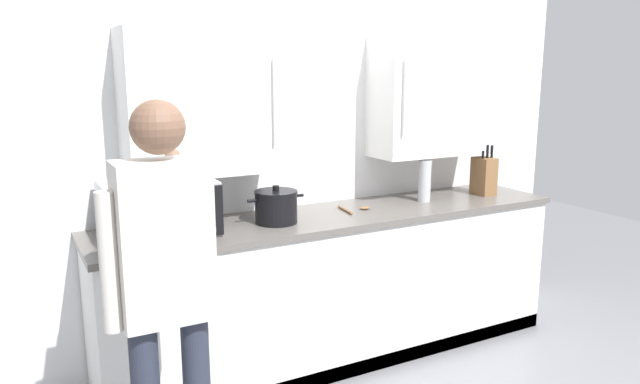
{
  "coord_description": "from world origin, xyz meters",
  "views": [
    {
      "loc": [
        -1.73,
        -2.2,
        1.75
      ],
      "look_at": [
        -0.15,
        0.72,
        1.05
      ],
      "focal_mm": 33.74,
      "sensor_mm": 36.0,
      "label": 1
    }
  ],
  "objects_px": {
    "wooden_spoon": "(356,209)",
    "person_figure": "(165,275)",
    "stock_pot": "(276,207)",
    "knife_block": "(484,176)",
    "microwave_oven": "(153,209)",
    "thermos_flask": "(425,181)"
  },
  "relations": [
    {
      "from": "thermos_flask",
      "to": "microwave_oven",
      "type": "bearing_deg",
      "value": 179.33
    },
    {
      "from": "wooden_spoon",
      "to": "knife_block",
      "type": "distance_m",
      "value": 1.0
    },
    {
      "from": "wooden_spoon",
      "to": "person_figure",
      "type": "height_order",
      "value": "person_figure"
    },
    {
      "from": "microwave_oven",
      "to": "person_figure",
      "type": "relative_size",
      "value": 0.48
    },
    {
      "from": "stock_pot",
      "to": "wooden_spoon",
      "type": "bearing_deg",
      "value": 4.09
    },
    {
      "from": "knife_block",
      "to": "person_figure",
      "type": "bearing_deg",
      "value": -161.56
    },
    {
      "from": "knife_block",
      "to": "person_figure",
      "type": "height_order",
      "value": "person_figure"
    },
    {
      "from": "microwave_oven",
      "to": "stock_pot",
      "type": "height_order",
      "value": "microwave_oven"
    },
    {
      "from": "thermos_flask",
      "to": "knife_block",
      "type": "height_order",
      "value": "knife_block"
    },
    {
      "from": "stock_pot",
      "to": "person_figure",
      "type": "bearing_deg",
      "value": -136.7
    },
    {
      "from": "wooden_spoon",
      "to": "knife_block",
      "type": "height_order",
      "value": "knife_block"
    },
    {
      "from": "wooden_spoon",
      "to": "person_figure",
      "type": "relative_size",
      "value": 0.12
    },
    {
      "from": "knife_block",
      "to": "stock_pot",
      "type": "relative_size",
      "value": 1.02
    },
    {
      "from": "microwave_oven",
      "to": "wooden_spoon",
      "type": "bearing_deg",
      "value": -1.02
    },
    {
      "from": "thermos_flask",
      "to": "knife_block",
      "type": "xyz_separation_m",
      "value": [
        0.48,
        -0.02,
        -0.01
      ]
    },
    {
      "from": "knife_block",
      "to": "stock_pot",
      "type": "xyz_separation_m",
      "value": [
        -1.53,
        -0.02,
        -0.04
      ]
    },
    {
      "from": "thermos_flask",
      "to": "person_figure",
      "type": "height_order",
      "value": "person_figure"
    },
    {
      "from": "person_figure",
      "to": "knife_block",
      "type": "bearing_deg",
      "value": 18.44
    },
    {
      "from": "knife_block",
      "to": "stock_pot",
      "type": "bearing_deg",
      "value": -179.15
    },
    {
      "from": "knife_block",
      "to": "person_figure",
      "type": "relative_size",
      "value": 0.21
    },
    {
      "from": "microwave_oven",
      "to": "wooden_spoon",
      "type": "height_order",
      "value": "microwave_oven"
    },
    {
      "from": "stock_pot",
      "to": "person_figure",
      "type": "xyz_separation_m",
      "value": [
        -0.8,
        -0.76,
        -0.02
      ]
    }
  ]
}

